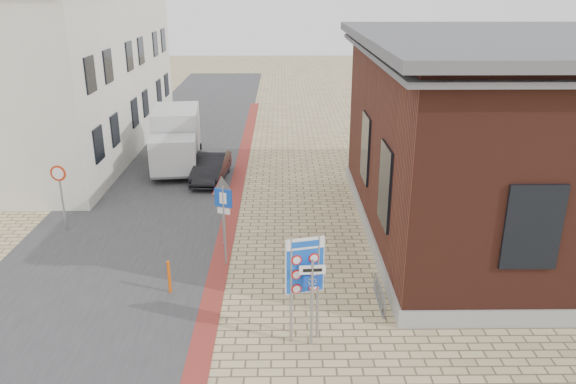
# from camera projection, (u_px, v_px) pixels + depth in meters

# --- Properties ---
(ground) EXTENTS (120.00, 120.00, 0.00)m
(ground) POSITION_uv_depth(u_px,v_px,m) (284.00, 352.00, 13.46)
(ground) COLOR tan
(ground) RESTS_ON ground
(road_strip) EXTENTS (7.00, 60.00, 0.02)m
(road_strip) POSITION_uv_depth(u_px,v_px,m) (170.00, 164.00, 27.46)
(road_strip) COLOR #38383A
(road_strip) RESTS_ON ground
(curb_strip) EXTENTS (0.60, 40.00, 0.02)m
(curb_strip) POSITION_uv_depth(u_px,v_px,m) (234.00, 201.00, 22.81)
(curb_strip) COLOR maroon
(curb_strip) RESTS_ON ground
(brick_building) EXTENTS (13.00, 13.00, 6.80)m
(brick_building) POSITION_uv_depth(u_px,v_px,m) (549.00, 136.00, 18.91)
(brick_building) COLOR gray
(brick_building) RESTS_ON ground
(townhouse_near) EXTENTS (7.40, 6.40, 8.30)m
(townhouse_near) POSITION_uv_depth(u_px,v_px,m) (16.00, 91.00, 23.15)
(townhouse_near) COLOR silver
(townhouse_near) RESTS_ON ground
(townhouse_mid) EXTENTS (7.40, 6.40, 9.10)m
(townhouse_mid) POSITION_uv_depth(u_px,v_px,m) (67.00, 62.00, 28.63)
(townhouse_mid) COLOR silver
(townhouse_mid) RESTS_ON ground
(townhouse_far) EXTENTS (7.40, 6.40, 8.30)m
(townhouse_far) POSITION_uv_depth(u_px,v_px,m) (103.00, 56.00, 34.40)
(townhouse_far) COLOR silver
(townhouse_far) RESTS_ON ground
(bike_rack) EXTENTS (0.08, 1.80, 0.60)m
(bike_rack) POSITION_uv_depth(u_px,v_px,m) (379.00, 294.00, 15.46)
(bike_rack) COLOR slate
(bike_rack) RESTS_ON ground
(sedan) EXTENTS (1.53, 3.77, 1.22)m
(sedan) POSITION_uv_depth(u_px,v_px,m) (211.00, 167.00, 25.09)
(sedan) COLOR black
(sedan) RESTS_ON ground
(box_truck) EXTENTS (2.64, 5.39, 2.72)m
(box_truck) POSITION_uv_depth(u_px,v_px,m) (176.00, 139.00, 26.64)
(box_truck) COLOR slate
(box_truck) RESTS_ON ground
(border_sign) EXTENTS (0.93, 0.28, 2.77)m
(border_sign) POSITION_uv_depth(u_px,v_px,m) (305.00, 268.00, 13.24)
(border_sign) COLOR gray
(border_sign) RESTS_ON ground
(essen_sign) EXTENTS (0.62, 0.09, 2.30)m
(essen_sign) POSITION_uv_depth(u_px,v_px,m) (312.00, 290.00, 13.22)
(essen_sign) COLOR gray
(essen_sign) RESTS_ON ground
(parking_sign) EXTENTS (0.55, 0.25, 2.61)m
(parking_sign) POSITION_uv_depth(u_px,v_px,m) (224.00, 212.00, 17.04)
(parking_sign) COLOR gray
(parking_sign) RESTS_ON ground
(yield_sign) EXTENTS (0.81, 0.37, 2.40)m
(yield_sign) POSITION_uv_depth(u_px,v_px,m) (222.00, 194.00, 18.43)
(yield_sign) COLOR gray
(yield_sign) RESTS_ON ground
(speed_sign) EXTENTS (0.57, 0.10, 2.43)m
(speed_sign) POSITION_uv_depth(u_px,v_px,m) (60.00, 187.00, 19.62)
(speed_sign) COLOR gray
(speed_sign) RESTS_ON ground
(bollard) EXTENTS (0.11, 0.11, 1.00)m
(bollard) POSITION_uv_depth(u_px,v_px,m) (169.00, 277.00, 15.88)
(bollard) COLOR #DD540B
(bollard) RESTS_ON ground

